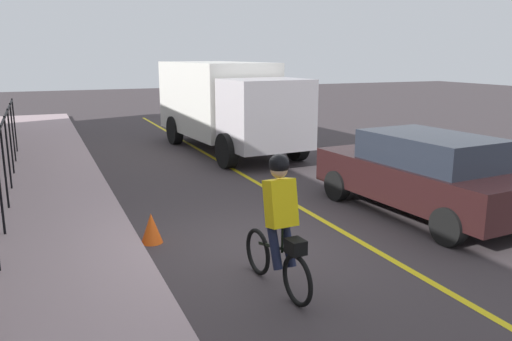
# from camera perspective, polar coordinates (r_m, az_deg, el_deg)

# --- Properties ---
(ground_plane) EXTENTS (80.00, 80.00, 0.00)m
(ground_plane) POSITION_cam_1_polar(r_m,az_deg,el_deg) (8.41, 0.49, -8.38)
(ground_plane) COLOR #3B3336
(lane_line_centre) EXTENTS (36.00, 0.12, 0.01)m
(lane_line_centre) POSITION_cam_1_polar(r_m,az_deg,el_deg) (9.12, 9.81, -6.82)
(lane_line_centre) COLOR yellow
(lane_line_centre) RESTS_ON ground
(sidewalk) EXTENTS (40.00, 3.20, 0.15)m
(sidewalk) POSITION_cam_1_polar(r_m,az_deg,el_deg) (7.77, -23.59, -10.73)
(sidewalk) COLOR #A88F94
(sidewalk) RESTS_ON ground
(cyclist_lead) EXTENTS (1.71, 0.38, 1.83)m
(cyclist_lead) POSITION_cam_1_polar(r_m,az_deg,el_deg) (6.60, 2.63, -6.02)
(cyclist_lead) COLOR black
(cyclist_lead) RESTS_ON ground
(patrol_sedan) EXTENTS (4.53, 2.21, 1.58)m
(patrol_sedan) POSITION_cam_1_polar(r_m,az_deg,el_deg) (10.31, 18.02, -0.23)
(patrol_sedan) COLOR black
(patrol_sedan) RESTS_ON ground
(box_truck_background) EXTENTS (6.87, 2.94, 2.78)m
(box_truck_background) POSITION_cam_1_polar(r_m,az_deg,el_deg) (16.51, -3.34, 7.60)
(box_truck_background) COLOR silver
(box_truck_background) RESTS_ON ground
(traffic_cone_near) EXTENTS (0.36, 0.36, 0.50)m
(traffic_cone_near) POSITION_cam_1_polar(r_m,az_deg,el_deg) (8.64, -11.52, -6.27)
(traffic_cone_near) COLOR #F95A16
(traffic_cone_near) RESTS_ON ground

